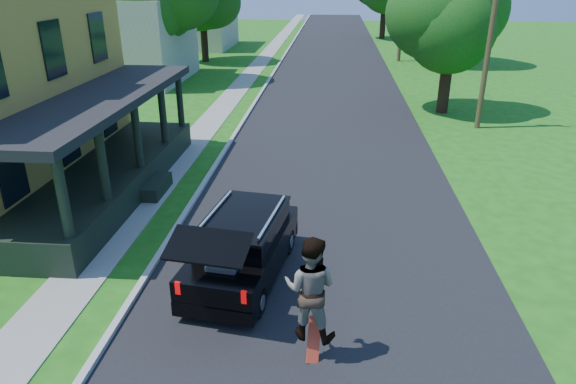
# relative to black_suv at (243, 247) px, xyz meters

# --- Properties ---
(ground) EXTENTS (140.00, 140.00, 0.00)m
(ground) POSITION_rel_black_suv_xyz_m (1.85, -1.50, -0.77)
(ground) COLOR #1E5E12
(ground) RESTS_ON ground
(street) EXTENTS (8.00, 120.00, 0.02)m
(street) POSITION_rel_black_suv_xyz_m (1.85, 18.50, -0.77)
(street) COLOR black
(street) RESTS_ON ground
(curb) EXTENTS (0.15, 120.00, 0.12)m
(curb) POSITION_rel_black_suv_xyz_m (-2.20, 18.50, -0.77)
(curb) COLOR #AFB0AA
(curb) RESTS_ON ground
(sidewalk) EXTENTS (1.30, 120.00, 0.03)m
(sidewalk) POSITION_rel_black_suv_xyz_m (-3.75, 18.50, -0.77)
(sidewalk) COLOR gray
(sidewalk) RESTS_ON ground
(front_walk) EXTENTS (6.50, 1.20, 0.03)m
(front_walk) POSITION_rel_black_suv_xyz_m (-7.65, 4.50, -0.77)
(front_walk) COLOR gray
(front_walk) RESTS_ON ground
(neighbor_house_mid) EXTENTS (12.78, 12.78, 8.30)m
(neighbor_house_mid) POSITION_rel_black_suv_xyz_m (-11.65, 22.50, 3.42)
(neighbor_house_mid) COLOR beige
(neighbor_house_mid) RESTS_ON ground
(black_suv) EXTENTS (2.22, 4.51, 2.01)m
(black_suv) POSITION_rel_black_suv_xyz_m (0.00, 0.00, 0.00)
(black_suv) COLOR black
(black_suv) RESTS_ON ground
(skateboarder) EXTENTS (1.09, 0.92, 1.96)m
(skateboarder) POSITION_rel_black_suv_xyz_m (1.63, -2.45, 0.64)
(skateboarder) COLOR black
(skateboarder) RESTS_ON ground
(skateboard) EXTENTS (0.26, 0.45, 0.81)m
(skateboard) POSITION_rel_black_suv_xyz_m (1.71, -2.55, -0.40)
(skateboard) COLOR red
(skateboard) RESTS_ON ground
(tree_right_near) EXTENTS (5.01, 4.97, 6.90)m
(tree_right_near) POSITION_rel_black_suv_xyz_m (7.31, 15.75, 3.68)
(tree_right_near) COLOR black
(tree_right_near) RESTS_ON ground
(utility_pole_near) EXTENTS (1.43, 0.32, 7.07)m
(utility_pole_near) POSITION_rel_black_suv_xyz_m (8.41, 13.02, 2.89)
(utility_pole_near) COLOR #42321E
(utility_pole_near) RESTS_ON ground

